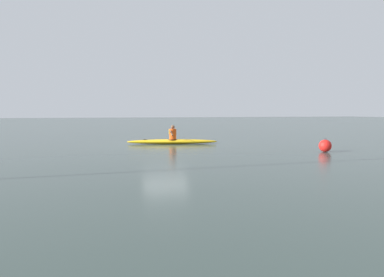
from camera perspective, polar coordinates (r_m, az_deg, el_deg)
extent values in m
plane|color=#384742|center=(19.42, -4.44, -0.85)|extent=(160.00, 160.00, 0.00)
ellipsoid|color=#EAB214|center=(19.23, -3.27, -0.51)|extent=(5.03, 1.60, 0.26)
torus|color=black|center=(19.22, -3.25, -0.19)|extent=(0.65, 0.65, 0.04)
cylinder|color=black|center=(19.26, -7.74, -0.18)|extent=(0.18, 0.18, 0.02)
cylinder|color=#E04C14|center=(19.20, -3.18, 0.73)|extent=(0.38, 0.38, 0.57)
sphere|color=brown|center=(19.17, -3.19, 1.91)|extent=(0.21, 0.21, 0.21)
cylinder|color=black|center=(19.19, -3.78, 1.14)|extent=(0.43, 1.96, 0.03)
ellipsoid|color=gold|center=(18.19, -3.78, 0.96)|extent=(0.12, 0.40, 0.17)
ellipsoid|color=gold|center=(20.18, -3.78, 1.31)|extent=(0.12, 0.40, 0.17)
cylinder|color=brown|center=(18.90, -3.41, 0.92)|extent=(0.19, 0.30, 0.34)
cylinder|color=brown|center=(19.48, -3.43, 1.03)|extent=(0.24, 0.26, 0.34)
sphere|color=red|center=(16.55, 21.08, -1.12)|extent=(0.55, 0.55, 0.55)
torus|color=#333338|center=(16.52, 21.11, -0.06)|extent=(0.12, 0.12, 0.02)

